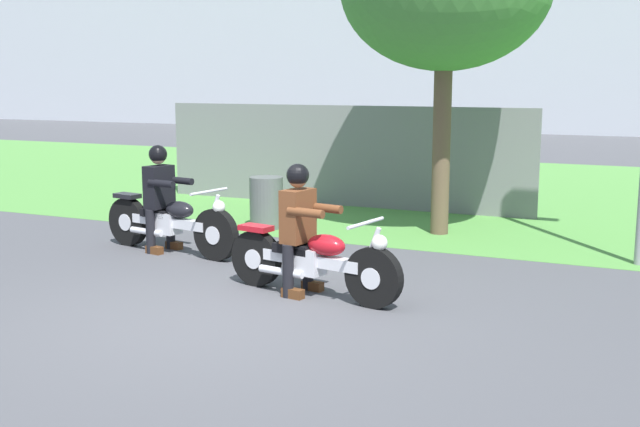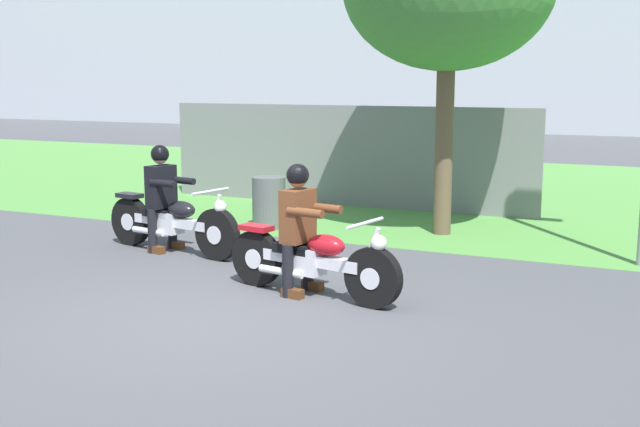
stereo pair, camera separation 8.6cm
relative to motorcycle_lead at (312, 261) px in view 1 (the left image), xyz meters
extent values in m
plane|color=#4C4C51|center=(-0.55, -1.02, -0.38)|extent=(120.00, 120.00, 0.00)
cube|color=#549342|center=(-0.55, 8.57, -0.38)|extent=(60.00, 12.00, 0.01)
cylinder|color=black|center=(0.73, -0.12, -0.07)|extent=(0.63, 0.22, 0.62)
cylinder|color=silver|center=(0.73, -0.12, -0.07)|extent=(0.24, 0.17, 0.22)
cylinder|color=black|center=(-0.74, 0.13, -0.07)|extent=(0.63, 0.22, 0.62)
cylinder|color=silver|center=(-0.74, 0.13, -0.07)|extent=(0.24, 0.17, 0.22)
cube|color=silver|center=(-0.01, 0.00, 0.01)|extent=(1.20, 0.34, 0.12)
cube|color=silver|center=(-0.06, 0.01, -0.01)|extent=(0.36, 0.29, 0.28)
ellipsoid|color=#B2141E|center=(0.17, -0.03, 0.19)|extent=(0.47, 0.31, 0.22)
cube|color=black|center=(-0.22, 0.04, 0.11)|extent=(0.47, 0.31, 0.10)
cube|color=#B2141E|center=(-0.74, 0.13, 0.27)|extent=(0.39, 0.26, 0.06)
cylinder|color=silver|center=(0.68, -0.11, 0.18)|extent=(0.26, 0.09, 0.53)
cylinder|color=silver|center=(0.63, -0.11, 0.47)|extent=(0.15, 0.66, 0.04)
sphere|color=white|center=(0.79, -0.13, 0.29)|extent=(0.16, 0.16, 0.16)
cylinder|color=silver|center=(-0.33, -0.08, -0.13)|extent=(0.56, 0.17, 0.08)
cylinder|color=black|center=(-0.15, 0.21, -0.10)|extent=(0.12, 0.12, 0.56)
cube|color=#593319|center=(-0.09, 0.20, -0.33)|extent=(0.25, 0.14, 0.10)
cylinder|color=black|center=(-0.21, -0.14, -0.10)|extent=(0.12, 0.12, 0.56)
cube|color=#593319|center=(-0.16, -0.15, -0.33)|extent=(0.25, 0.14, 0.10)
cube|color=brown|center=(-0.18, 0.03, 0.46)|extent=(0.28, 0.41, 0.56)
cylinder|color=brown|center=(0.06, 0.16, 0.54)|extent=(0.43, 0.16, 0.09)
cylinder|color=brown|center=(0.00, -0.17, 0.54)|extent=(0.43, 0.16, 0.09)
sphere|color=#996B4C|center=(-0.18, 0.03, 0.86)|extent=(0.20, 0.20, 0.20)
sphere|color=black|center=(-0.18, 0.03, 0.89)|extent=(0.24, 0.24, 0.24)
cylinder|color=black|center=(-1.80, 0.98, -0.05)|extent=(0.67, 0.23, 0.66)
cylinder|color=silver|center=(-1.80, 0.98, -0.05)|extent=(0.25, 0.18, 0.23)
cylinder|color=black|center=(-3.37, 1.25, -0.05)|extent=(0.67, 0.23, 0.66)
cylinder|color=silver|center=(-3.37, 1.25, -0.05)|extent=(0.25, 0.18, 0.23)
cube|color=silver|center=(-2.59, 1.11, 0.03)|extent=(1.28, 0.36, 0.12)
cube|color=silver|center=(-2.64, 1.12, 0.01)|extent=(0.36, 0.29, 0.28)
ellipsoid|color=black|center=(-2.41, 1.08, 0.21)|extent=(0.47, 0.31, 0.22)
cube|color=black|center=(-2.80, 1.15, 0.13)|extent=(0.47, 0.31, 0.10)
cube|color=black|center=(-3.37, 1.25, 0.31)|extent=(0.39, 0.26, 0.06)
cylinder|color=silver|center=(-1.85, 0.99, 0.20)|extent=(0.26, 0.09, 0.53)
cylinder|color=silver|center=(-1.90, 1.00, 0.49)|extent=(0.15, 0.66, 0.04)
sphere|color=white|center=(-1.74, 0.97, 0.31)|extent=(0.16, 0.16, 0.16)
cylinder|color=silver|center=(-2.91, 1.03, -0.11)|extent=(0.56, 0.17, 0.08)
cylinder|color=black|center=(-2.73, 1.32, -0.09)|extent=(0.12, 0.12, 0.58)
cube|color=#593319|center=(-2.67, 1.31, -0.33)|extent=(0.25, 0.14, 0.10)
cylinder|color=black|center=(-2.79, 0.97, -0.09)|extent=(0.12, 0.12, 0.58)
cube|color=#593319|center=(-2.73, 0.96, -0.33)|extent=(0.25, 0.14, 0.10)
cube|color=black|center=(-2.76, 1.15, 0.48)|extent=(0.28, 0.41, 0.56)
cylinder|color=black|center=(-2.52, 1.28, 0.56)|extent=(0.43, 0.16, 0.09)
cylinder|color=black|center=(-2.58, 0.94, 0.56)|extent=(0.43, 0.16, 0.09)
sphere|color=#D8A884|center=(-2.76, 1.15, 0.88)|extent=(0.20, 0.20, 0.20)
sphere|color=black|center=(-2.76, 1.15, 0.91)|extent=(0.24, 0.24, 0.24)
cylinder|color=brown|center=(0.28, 3.82, 0.87)|extent=(0.26, 0.26, 2.51)
cylinder|color=#595E5B|center=(-2.25, 3.15, 0.01)|extent=(0.51, 0.51, 0.79)
cube|color=slate|center=(-2.09, 5.62, 0.52)|extent=(7.00, 0.06, 1.80)
camera|label=1|loc=(3.35, -7.14, 1.86)|focal=43.47mm
camera|label=2|loc=(3.43, -7.10, 1.86)|focal=43.47mm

